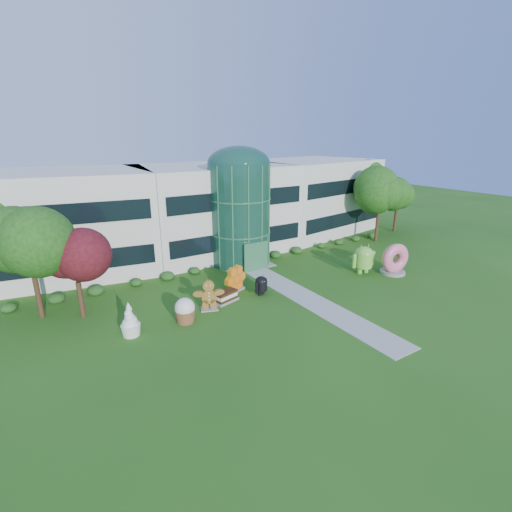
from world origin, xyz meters
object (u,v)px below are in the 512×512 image
android_green (364,257)px  gingerbread (209,295)px  android_black (261,284)px  donut (394,258)px

android_green → gingerbread: bearing=-175.5°
android_black → android_green: bearing=-28.7°
android_green → donut: android_green is taller
donut → gingerbread: size_ratio=1.16×
android_green → donut: 2.78m
android_black → donut: bearing=-34.7°
donut → gingerbread: 17.99m
android_black → gingerbread: size_ratio=0.72×
android_black → donut: 13.33m
android_green → android_black: android_green is taller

